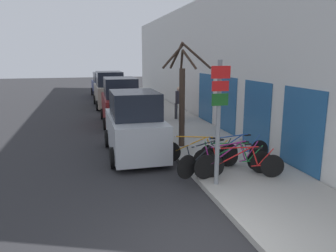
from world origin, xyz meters
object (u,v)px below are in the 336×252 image
at_px(parked_car_3, 103,86).
at_px(street_tree, 182,96).
at_px(signpost, 218,118).
at_px(bicycle_2, 233,159).
at_px(bicycle_3, 210,159).
at_px(bicycle_5, 198,152).
at_px(bicycle_1, 232,161).
at_px(pedestrian_near, 179,101).
at_px(parked_car_0, 135,127).
at_px(bicycle_4, 235,151).
at_px(parked_car_1, 120,103).
at_px(parked_car_2, 109,91).
at_px(bicycle_0, 242,164).

relative_size(parked_car_3, street_tree, 1.24).
distance_m(signpost, street_tree, 3.93).
relative_size(bicycle_2, bicycle_3, 0.94).
height_order(bicycle_2, bicycle_5, bicycle_5).
bearing_deg(bicycle_1, bicycle_3, 47.11).
bearing_deg(pedestrian_near, parked_car_3, -62.20).
bearing_deg(street_tree, parked_car_0, -172.05).
distance_m(bicycle_4, pedestrian_near, 7.73).
bearing_deg(pedestrian_near, street_tree, 87.77).
height_order(parked_car_3, pedestrian_near, parked_car_3).
bearing_deg(parked_car_1, bicycle_1, -75.21).
bearing_deg(parked_car_0, bicycle_1, -52.39).
bearing_deg(street_tree, pedestrian_near, 74.95).
bearing_deg(parked_car_3, signpost, -87.59).
height_order(bicycle_1, parked_car_0, parked_car_0).
bearing_deg(street_tree, bicycle_3, -90.88).
distance_m(bicycle_1, parked_car_1, 9.12).
relative_size(bicycle_2, parked_car_1, 0.47).
bearing_deg(signpost, parked_car_2, 95.82).
relative_size(bicycle_0, bicycle_4, 0.93).
distance_m(bicycle_1, parked_car_0, 3.90).
height_order(parked_car_2, street_tree, street_tree).
height_order(bicycle_2, parked_car_1, parked_car_1).
distance_m(bicycle_5, parked_car_3, 19.75).
bearing_deg(signpost, pedestrian_near, 79.91).
relative_size(signpost, bicycle_0, 1.44).
bearing_deg(parked_car_2, street_tree, -82.18).
bearing_deg(bicycle_1, parked_car_3, -3.72).
relative_size(signpost, pedestrian_near, 1.88).
height_order(bicycle_3, parked_car_0, parked_car_0).
bearing_deg(bicycle_4, bicycle_5, 75.68).
relative_size(bicycle_3, parked_car_0, 0.56).
xyz_separation_m(bicycle_3, pedestrian_near, (1.46, 8.23, 0.60)).
height_order(bicycle_3, parked_car_2, parked_car_2).
height_order(bicycle_1, pedestrian_near, pedestrian_near).
bearing_deg(street_tree, bicycle_4, -67.63).
bearing_deg(bicycle_3, bicycle_2, -129.27).
distance_m(bicycle_3, parked_car_0, 3.31).
distance_m(bicycle_5, parked_car_1, 7.90).
bearing_deg(bicycle_2, parked_car_2, 32.61).
xyz_separation_m(parked_car_3, street_tree, (1.85, -17.45, 1.07)).
xyz_separation_m(signpost, bicycle_4, (1.23, 1.47, -1.39)).
bearing_deg(parked_car_2, bicycle_4, -79.70).
height_order(signpost, bicycle_2, signpost).
distance_m(parked_car_2, street_tree, 11.72).
bearing_deg(bicycle_0, signpost, 122.29).
xyz_separation_m(bicycle_1, parked_car_0, (-2.35, 3.08, 0.49)).
height_order(signpost, parked_car_2, signpost).
bearing_deg(pedestrian_near, bicycle_5, 91.12).
bearing_deg(bicycle_4, pedestrian_near, -6.17).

